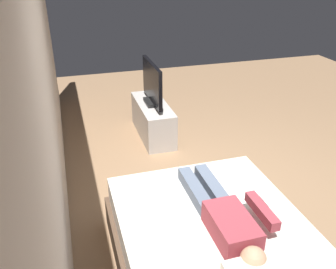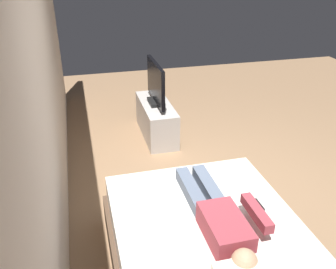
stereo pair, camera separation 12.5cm
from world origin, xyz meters
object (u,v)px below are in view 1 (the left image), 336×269
Objects in this scene: tv at (152,84)px; remote at (262,203)px; bed at (216,255)px; person at (226,216)px; tv_stand at (153,120)px.

remote is at bearing -173.15° from tv.
person is at bearing -66.90° from bed.
person is at bearing 177.76° from tv_stand.
tv_stand is at bearing -3.65° from bed.
bed is 0.58m from remote.
tv is (2.66, -0.10, 0.16)m from person.
bed is 2.19× the size of tv.
tv reaches higher than tv_stand.
bed is at bearing 176.35° from tv.
tv is at bearing 6.85° from remote.
person is 1.43× the size of tv.
person is at bearing 110.47° from remote.
tv is (2.68, -0.17, 0.52)m from bed.
remote is at bearing -69.53° from person.
tv is at bearing 0.00° from tv_stand.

